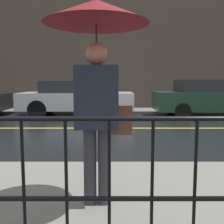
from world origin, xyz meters
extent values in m
plane|color=black|center=(0.00, 0.00, 0.00)|extent=(80.00, 80.00, 0.00)
cube|color=slate|center=(0.00, -4.99, 0.05)|extent=(28.00, 2.61, 0.10)
cube|color=slate|center=(0.00, 4.57, 0.05)|extent=(28.00, 1.77, 0.10)
cube|color=gold|center=(0.00, 0.00, 0.00)|extent=(25.20, 0.12, 0.01)
cube|color=#4C4238|center=(0.00, 5.60, 2.84)|extent=(28.00, 0.30, 5.68)
cylinder|color=black|center=(0.00, -6.04, 1.13)|extent=(12.00, 0.04, 0.04)
cylinder|color=black|center=(0.00, -6.04, 0.57)|extent=(12.00, 0.04, 0.04)
cylinder|color=black|center=(-1.05, -6.04, 0.62)|extent=(0.02, 0.02, 1.03)
cylinder|color=black|center=(-0.75, -6.04, 0.62)|extent=(0.02, 0.02, 1.03)
cylinder|color=black|center=(-0.45, -6.04, 0.62)|extent=(0.02, 0.02, 1.03)
cylinder|color=black|center=(-0.15, -6.04, 0.62)|extent=(0.02, 0.02, 1.03)
cylinder|color=black|center=(0.15, -6.04, 0.62)|extent=(0.02, 0.02, 1.03)
cylinder|color=#333338|center=(-0.66, -5.14, 0.51)|extent=(0.13, 0.13, 0.81)
cylinder|color=#333338|center=(-0.51, -5.14, 0.51)|extent=(0.13, 0.13, 0.81)
cube|color=#232838|center=(-0.59, -5.14, 1.23)|extent=(0.44, 0.26, 0.64)
sphere|color=#C4775F|center=(-0.59, -5.14, 1.66)|extent=(0.22, 0.22, 0.22)
cylinder|color=#262628|center=(-0.59, -5.14, 1.59)|extent=(0.02, 0.02, 0.72)
cone|color=maroon|center=(-0.59, -5.14, 2.07)|extent=(1.05, 1.05, 0.24)
cube|color=brown|center=(-0.35, -5.14, 1.00)|extent=(0.24, 0.12, 0.30)
cube|color=#B2B5BA|center=(-1.84, 2.72, 0.64)|extent=(4.44, 1.88, 0.67)
cube|color=#1E2328|center=(-2.01, 2.72, 1.21)|extent=(2.31, 1.73, 0.46)
cylinder|color=black|center=(-0.46, 3.54, 0.36)|extent=(0.72, 0.22, 0.72)
cylinder|color=black|center=(-0.46, 1.89, 0.36)|extent=(0.72, 0.22, 0.72)
cylinder|color=black|center=(-3.21, 3.54, 0.36)|extent=(0.72, 0.22, 0.72)
cylinder|color=black|center=(-3.21, 1.89, 0.36)|extent=(0.72, 0.22, 0.72)
cube|color=#193828|center=(3.61, 2.72, 0.64)|extent=(4.59, 1.91, 0.74)
cube|color=#1E2328|center=(3.43, 2.72, 1.24)|extent=(2.38, 1.75, 0.47)
cylinder|color=black|center=(2.19, 3.56, 0.31)|extent=(0.62, 0.22, 0.62)
cylinder|color=black|center=(2.19, 1.87, 0.31)|extent=(0.62, 0.22, 0.62)
camera|label=1|loc=(-0.43, -7.80, 1.38)|focal=42.00mm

